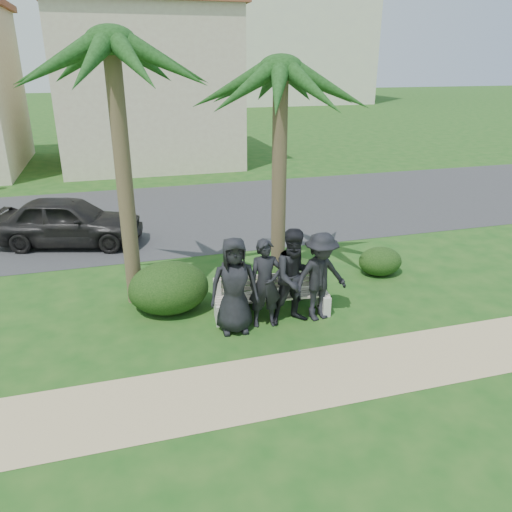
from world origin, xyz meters
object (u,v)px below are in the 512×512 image
object	(u,v)px
man_c	(295,277)
palm_left	(111,45)
man_b	(265,284)
park_bench	(272,299)
man_d	(320,277)
car_a	(68,221)
palm_right	(281,71)
man_a	(234,286)

from	to	relation	value
man_c	palm_left	xyz separation A→B (m)	(-2.93, 1.81, 4.09)
man_b	man_c	world-z (taller)	man_c
man_b	park_bench	bearing A→B (deg)	59.15
man_b	palm_left	xyz separation A→B (m)	(-2.35, 1.76, 4.17)
man_b	man_d	world-z (taller)	man_d
park_bench	man_c	distance (m)	0.78
man_d	palm_left	xyz separation A→B (m)	(-3.45, 1.81, 4.15)
car_a	man_c	bearing A→B (deg)	-126.92
palm_left	palm_right	size ratio (longest dim) A/B	1.08
man_b	car_a	size ratio (longest dim) A/B	0.44
palm_left	man_d	bearing A→B (deg)	-27.71
man_c	palm_right	xyz separation A→B (m)	(0.32, 2.00, 3.63)
park_bench	man_b	size ratio (longest dim) A/B	1.34
man_a	car_a	distance (m)	6.70
park_bench	man_b	world-z (taller)	man_b
man_b	palm_left	world-z (taller)	palm_left
man_b	car_a	bearing A→B (deg)	128.43
palm_right	man_c	bearing A→B (deg)	-99.07
man_d	car_a	distance (m)	7.68
palm_left	man_b	bearing A→B (deg)	-36.84
palm_right	car_a	bearing A→B (deg)	141.04
man_d	man_b	bearing A→B (deg)	167.62
car_a	man_d	bearing A→B (deg)	-123.89
man_d	palm_left	world-z (taller)	palm_left
man_b	man_d	distance (m)	1.10
man_c	car_a	bearing A→B (deg)	124.22
man_d	palm_right	size ratio (longest dim) A/B	0.32
park_bench	man_a	size ratio (longest dim) A/B	1.26
man_a	man_b	xyz separation A→B (m)	(0.61, 0.05, -0.06)
man_c	man_b	bearing A→B (deg)	172.66
park_bench	car_a	distance (m)	6.85
palm_right	car_a	world-z (taller)	palm_right
park_bench	man_c	size ratio (longest dim) A/B	1.22
park_bench	palm_right	distance (m)	4.57
man_d	car_a	bearing A→B (deg)	120.40
man_b	palm_left	size ratio (longest dim) A/B	0.29
man_b	car_a	xyz separation A→B (m)	(-3.86, 5.81, -0.20)
man_a	man_d	bearing A→B (deg)	4.98
park_bench	man_a	world-z (taller)	man_a
man_c	man_d	size ratio (longest dim) A/B	1.07
man_b	man_d	xyz separation A→B (m)	(1.10, -0.05, 0.02)
man_d	car_a	world-z (taller)	man_d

